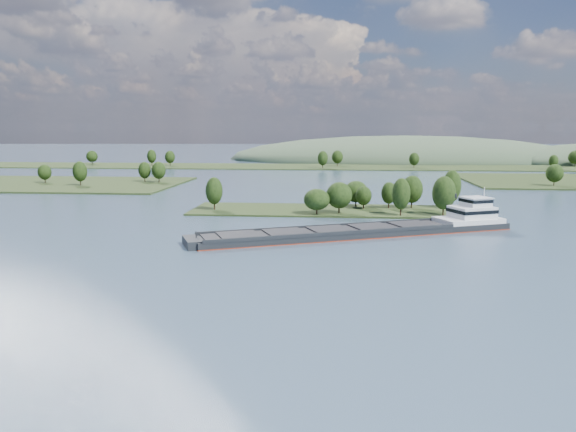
# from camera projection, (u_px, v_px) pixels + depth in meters

# --- Properties ---
(ground) EXTENTS (1800.00, 1800.00, 0.00)m
(ground) POSITION_uv_depth(u_px,v_px,m) (332.00, 247.00, 137.73)
(ground) COLOR #364B5E
(ground) RESTS_ON ground
(tree_island) EXTENTS (100.00, 30.34, 14.87)m
(tree_island) POSITION_uv_depth(u_px,v_px,m) (356.00, 201.00, 194.23)
(tree_island) COLOR #202F14
(tree_island) RESTS_ON ground
(back_shoreline) EXTENTS (900.00, 60.00, 15.05)m
(back_shoreline) POSITION_uv_depth(u_px,v_px,m) (349.00, 166.00, 412.07)
(back_shoreline) COLOR #202F14
(back_shoreline) RESTS_ON ground
(hill_west) EXTENTS (320.00, 160.00, 44.00)m
(hill_west) POSITION_uv_depth(u_px,v_px,m) (405.00, 160.00, 506.07)
(hill_west) COLOR #364832
(hill_west) RESTS_ON ground
(cargo_barge) EXTENTS (88.83, 47.19, 12.48)m
(cargo_barge) POSITION_uv_depth(u_px,v_px,m) (378.00, 229.00, 154.04)
(cargo_barge) COLOR black
(cargo_barge) RESTS_ON ground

